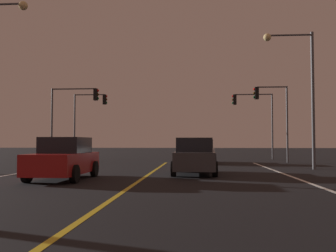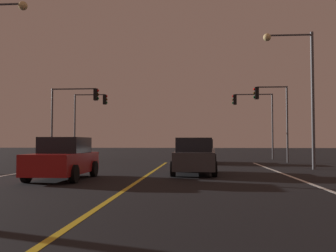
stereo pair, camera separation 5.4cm
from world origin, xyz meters
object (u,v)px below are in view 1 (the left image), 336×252
Objects in this scene: car_ahead_far at (201,152)px; traffic_light_near_left at (74,107)px; traffic_light_far_right at (253,111)px; traffic_light_far_left at (90,111)px; car_lead_same_lane at (194,157)px; street_lamp_right_far at (300,81)px; traffic_light_near_right at (271,106)px; car_oncoming at (64,159)px.

traffic_light_near_left is (-9.68, 1.03, 3.40)m from car_ahead_far.
traffic_light_far_left is at bearing 0.00° from traffic_light_far_right.
car_lead_same_lane is at bearing 72.39° from traffic_light_far_right.
traffic_light_near_left is at bearing 41.03° from car_lead_same_lane.
car_lead_same_lane is 0.76× the size of traffic_light_near_left.
street_lamp_right_far is (5.45, -5.99, 4.10)m from car_ahead_far.
car_lead_same_lane is 0.74× the size of traffic_light_far_right.
traffic_light_near_right is at bearing -78.78° from car_ahead_far.
street_lamp_right_far is (15.13, -7.03, 0.71)m from traffic_light_near_left.
traffic_light_near_left reaches higher than car_ahead_far.
car_ahead_far is at bearing 54.33° from traffic_light_far_right.
traffic_light_far_left is at bearing 93.68° from traffic_light_near_left.
car_lead_same_lane is 0.76× the size of traffic_light_near_right.
car_ahead_far is at bearing 11.22° from traffic_light_near_right.
traffic_light_near_right reaches higher than car_oncoming.
traffic_light_far_right reaches higher than car_ahead_far.
traffic_light_far_left is (-14.72, 0.00, 0.05)m from traffic_light_far_right.
car_lead_same_lane is at bearing -59.23° from traffic_light_far_left.
car_lead_same_lane and car_oncoming have the same top height.
traffic_light_near_right is at bearing -19.84° from traffic_light_far_left.
traffic_light_far_right is (5.12, 16.13, 3.47)m from car_lead_same_lane.
traffic_light_far_left is (-15.24, 5.50, 0.20)m from traffic_light_near_right.
car_oncoming is at bearing 30.05° from street_lamp_right_far.
traffic_light_far_right is (14.37, 5.50, 0.08)m from traffic_light_near_left.
street_lamp_right_far reaches higher than traffic_light_far_left.
traffic_light_near_right reaches higher than car_lead_same_lane.
car_lead_same_lane is 19.10m from traffic_light_far_left.
traffic_light_near_left is at bearing -86.32° from traffic_light_far_left.
car_oncoming is 21.89m from traffic_light_far_right.
traffic_light_near_left reaches higher than car_lead_same_lane.
traffic_light_far_left is (-10.04, 6.53, 3.52)m from car_ahead_far.
car_ahead_far is 0.56× the size of street_lamp_right_far.
traffic_light_far_left is (-9.60, 16.13, 3.52)m from car_lead_same_lane.
traffic_light_far_right is at bearing -84.60° from traffic_light_near_right.
street_lamp_right_far is at bearing 120.05° from car_oncoming.
traffic_light_near_left is 0.74× the size of street_lamp_right_far.
traffic_light_far_left is at bearing -38.98° from street_lamp_right_far.
car_oncoming is (-5.68, -12.43, 0.00)m from car_ahead_far.
traffic_light_far_right is at bearing -35.67° from car_ahead_far.
traffic_light_far_left is at bearing -167.05° from car_oncoming.
traffic_light_near_right is at bearing 95.40° from traffic_light_far_right.
traffic_light_far_right reaches higher than traffic_light_near_right.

